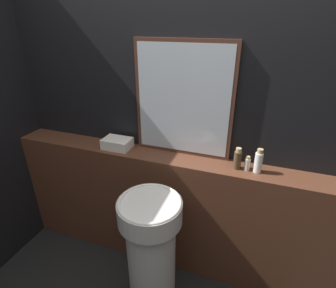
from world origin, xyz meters
TOP-DOWN VIEW (x-y plane):
  - wall_back at (0.00, 1.28)m, footprint 8.00×0.06m
  - vanity_counter at (0.00, 1.14)m, footprint 2.61×0.23m
  - pedestal_sink at (0.02, 0.70)m, footprint 0.40×0.40m
  - mirror at (0.06, 1.23)m, footprint 0.70×0.03m
  - towel_stack at (-0.44, 1.14)m, footprint 0.21×0.15m
  - shampoo_bottle at (0.47, 1.14)m, footprint 0.05×0.05m
  - conditioner_bottle at (0.53, 1.14)m, footprint 0.04×0.04m
  - lotion_bottle at (0.60, 1.14)m, footprint 0.05×0.05m

SIDE VIEW (x-z plane):
  - vanity_counter at x=0.00m, z-range 0.00..0.99m
  - pedestal_sink at x=0.02m, z-range 0.04..0.96m
  - towel_stack at x=-0.44m, z-range 0.99..1.07m
  - conditioner_bottle at x=0.53m, z-range 0.99..1.09m
  - shampoo_bottle at x=0.47m, z-range 0.99..1.14m
  - lotion_bottle at x=0.60m, z-range 0.99..1.15m
  - wall_back at x=0.00m, z-range 0.00..2.50m
  - mirror at x=0.06m, z-range 0.99..1.79m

